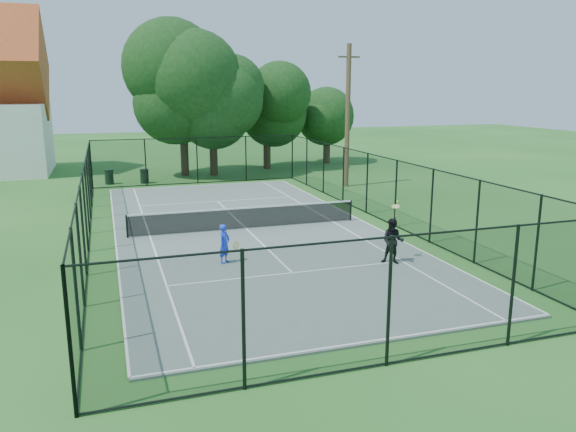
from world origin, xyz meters
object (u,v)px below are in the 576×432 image
object	(u,v)px
trash_bin_left	(109,177)
trash_bin_right	(144,176)
tennis_net	(246,217)
player_blue	(225,244)
player_black	(393,241)
utility_pole	(348,116)

from	to	relation	value
trash_bin_left	trash_bin_right	bearing A→B (deg)	-8.33
tennis_net	player_blue	distance (m)	4.97
tennis_net	player_blue	bearing A→B (deg)	-112.43
tennis_net	trash_bin_left	bearing A→B (deg)	110.74
trash_bin_right	player_black	xyz separation A→B (m)	(6.95, -20.66, 0.39)
tennis_net	utility_pole	bearing A→B (deg)	45.78
player_blue	trash_bin_right	bearing A→B (deg)	94.26
trash_bin_right	trash_bin_left	bearing A→B (deg)	171.67
trash_bin_right	player_blue	size ratio (longest dim) A/B	0.67
utility_pole	player_blue	distance (m)	17.65
trash_bin_left	player_black	xyz separation A→B (m)	(9.14, -20.98, 0.38)
player_blue	player_black	bearing A→B (deg)	-18.80
trash_bin_left	trash_bin_right	size ratio (longest dim) A/B	1.02
utility_pole	player_black	xyz separation A→B (m)	(-5.10, -15.48, -3.55)
trash_bin_right	utility_pole	size ratio (longest dim) A/B	0.11
tennis_net	utility_pole	world-z (taller)	utility_pole
trash_bin_right	utility_pole	bearing A→B (deg)	-23.24
tennis_net	player_black	xyz separation A→B (m)	(3.65, -6.48, 0.28)
trash_bin_left	utility_pole	size ratio (longest dim) A/B	0.11
player_blue	player_black	size ratio (longest dim) A/B	0.66
tennis_net	player_black	bearing A→B (deg)	-60.58
utility_pole	tennis_net	bearing A→B (deg)	-134.22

